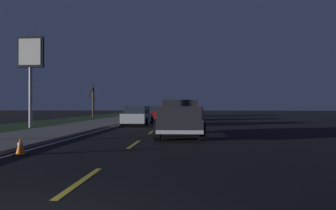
% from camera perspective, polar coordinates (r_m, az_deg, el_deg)
% --- Properties ---
extents(ground, '(144.00, 144.00, 0.00)m').
position_cam_1_polar(ground, '(29.82, -0.10, -3.18)').
color(ground, black).
extents(sidewalk_shoulder, '(108.00, 4.00, 0.12)m').
position_cam_1_polar(sidewalk_shoulder, '(30.76, -10.76, -2.97)').
color(sidewalk_shoulder, slate).
rests_on(sidewalk_shoulder, ground).
extents(grass_verge, '(108.00, 6.00, 0.01)m').
position_cam_1_polar(grass_verge, '(32.41, -19.35, -2.93)').
color(grass_verge, '#1E3819').
rests_on(grass_verge, ground).
extents(lane_markings, '(108.00, 3.54, 0.01)m').
position_cam_1_polar(lane_markings, '(31.63, -4.51, -3.00)').
color(lane_markings, yellow).
rests_on(lane_markings, ground).
extents(pickup_truck, '(5.47, 2.36, 1.87)m').
position_cam_1_polar(pickup_truck, '(15.07, 2.40, -2.61)').
color(pickup_truck, '#232328').
rests_on(pickup_truck, ground).
extents(sedan_silver, '(4.42, 2.05, 1.54)m').
position_cam_1_polar(sedan_silver, '(22.86, -6.02, -2.11)').
color(sedan_silver, '#B2B5BA').
rests_on(sedan_silver, ground).
extents(sedan_red, '(4.45, 2.10, 1.54)m').
position_cam_1_polar(sedan_red, '(30.71, -3.05, -1.63)').
color(sedan_red, maroon).
rests_on(sedan_red, ground).
extents(sedan_black, '(4.42, 2.06, 1.54)m').
position_cam_1_polar(sedan_black, '(43.14, 3.30, -1.22)').
color(sedan_black, black).
rests_on(sedan_black, ground).
extents(gas_price_sign, '(0.27, 1.90, 6.51)m').
position_cam_1_polar(gas_price_sign, '(23.03, -25.51, 8.11)').
color(gas_price_sign, '#99999E').
rests_on(gas_price_sign, ground).
extents(bare_tree_far, '(1.90, 0.71, 4.63)m').
position_cam_1_polar(bare_tree_far, '(42.30, -14.58, 0.82)').
color(bare_tree_far, '#423323').
rests_on(bare_tree_far, ground).
extents(traffic_cone_near, '(0.36, 0.36, 0.58)m').
position_cam_1_polar(traffic_cone_near, '(10.26, -27.13, -7.22)').
color(traffic_cone_near, black).
rests_on(traffic_cone_near, ground).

